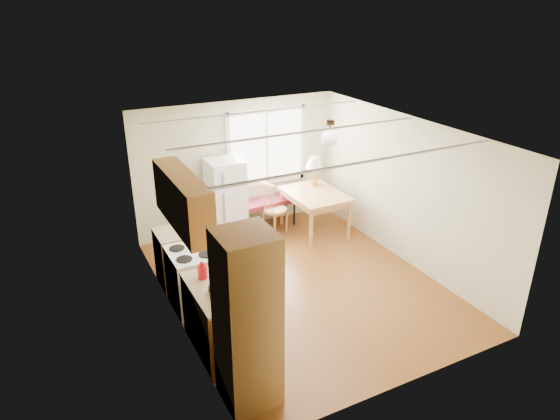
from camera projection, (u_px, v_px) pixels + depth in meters
room_shell at (302, 213)px, 7.48m from camera, size 4.60×5.60×2.62m
kitchen_run at (209, 284)px, 6.41m from camera, size 0.65×3.40×2.20m
window_unit at (266, 147)px, 9.63m from camera, size 1.64×0.05×1.51m
pendant_light at (330, 137)px, 7.70m from camera, size 0.26×0.26×0.40m
refrigerator at (226, 200)px, 9.23m from camera, size 0.63×0.66×1.53m
bench at (267, 203)px, 9.76m from camera, size 1.28×0.55×0.57m
dining_table at (315, 198)px, 9.48m from camera, size 0.98×1.30×0.81m
chair at (271, 205)px, 9.43m from camera, size 0.50×0.49×1.05m
table_lamp at (314, 165)px, 9.64m from camera, size 0.33×0.33×0.58m
coffee_maker at (217, 285)px, 6.05m from camera, size 0.17×0.22×0.33m
kettle at (202, 271)px, 6.39m from camera, size 0.13×0.13×0.24m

